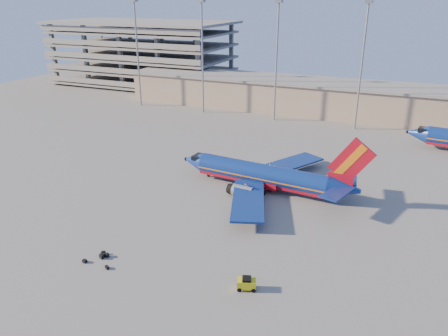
{
  "coord_description": "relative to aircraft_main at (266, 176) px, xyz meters",
  "views": [
    {
      "loc": [
        26.44,
        -57.94,
        29.67
      ],
      "look_at": [
        0.64,
        1.22,
        4.0
      ],
      "focal_mm": 35.0,
      "sensor_mm": 36.0,
      "label": 1
    }
  ],
  "objects": [
    {
      "name": "ground",
      "position": [
        -6.64,
        -4.67,
        -2.33
      ],
      "size": [
        220.0,
        220.0,
        0.0
      ],
      "primitive_type": "plane",
      "color": "slate",
      "rests_on": "ground"
    },
    {
      "name": "terminal_building",
      "position": [
        3.36,
        53.33,
        1.98
      ],
      "size": [
        122.0,
        16.0,
        8.5
      ],
      "color": "#88725D",
      "rests_on": "ground"
    },
    {
      "name": "luggage_pile",
      "position": [
        -11.7,
        -27.45,
        -2.11
      ],
      "size": [
        3.81,
        2.82,
        0.54
      ],
      "color": "black",
      "rests_on": "ground"
    },
    {
      "name": "light_mast_row",
      "position": [
        -1.64,
        41.33,
        15.22
      ],
      "size": [
        101.6,
        1.6,
        28.65
      ],
      "color": "gray",
      "rests_on": "ground"
    },
    {
      "name": "aircraft_main",
      "position": [
        0.0,
        0.0,
        0.0
      ],
      "size": [
        32.28,
        30.96,
        10.93
      ],
      "rotation": [
        0.0,
        0.0,
        -0.08
      ],
      "color": "navy",
      "rests_on": "ground"
    },
    {
      "name": "baggage_tug",
      "position": [
        6.43,
        -25.83,
        -1.58
      ],
      "size": [
        2.3,
        1.83,
        1.45
      ],
      "rotation": [
        0.0,
        0.0,
        0.35
      ],
      "color": "#CBC912",
      "rests_on": "ground"
    },
    {
      "name": "parking_garage",
      "position": [
        -68.64,
        69.38,
        9.4
      ],
      "size": [
        62.0,
        32.0,
        21.4
      ],
      "color": "slate",
      "rests_on": "ground"
    }
  ]
}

